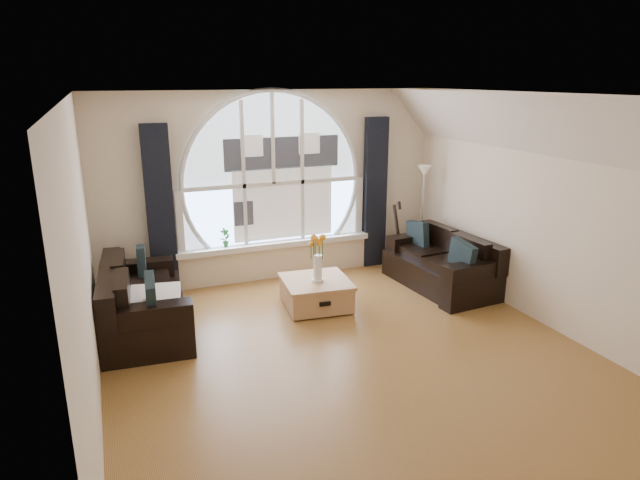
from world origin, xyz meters
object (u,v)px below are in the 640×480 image
at_px(guitar, 394,234).
at_px(floor_lamp, 422,218).
at_px(sofa_left, 143,298).
at_px(sofa_right, 441,260).
at_px(coffee_chest, 316,292).
at_px(potted_plant, 225,238).
at_px(vase_flowers, 318,252).

bearing_deg(guitar, floor_lamp, -54.23).
bearing_deg(sofa_left, floor_lamp, 14.33).
distance_m(sofa_right, coffee_chest, 1.89).
height_order(guitar, potted_plant, guitar).
relative_size(sofa_right, vase_flowers, 2.42).
distance_m(sofa_right, floor_lamp, 0.94).
bearing_deg(sofa_left, coffee_chest, 1.58).
distance_m(vase_flowers, guitar, 2.05).
bearing_deg(coffee_chest, sofa_right, 5.97).
height_order(vase_flowers, potted_plant, vase_flowers).
bearing_deg(floor_lamp, sofa_left, -169.96).
distance_m(sofa_right, potted_plant, 3.05).
distance_m(vase_flowers, potted_plant, 1.59).
height_order(sofa_right, guitar, guitar).
relative_size(sofa_left, potted_plant, 6.47).
distance_m(coffee_chest, guitar, 2.04).
bearing_deg(sofa_right, sofa_left, 174.38).
bearing_deg(guitar, sofa_right, -103.81).
bearing_deg(guitar, coffee_chest, -171.13).
relative_size(sofa_left, coffee_chest, 2.14).
height_order(coffee_chest, guitar, guitar).
height_order(sofa_left, coffee_chest, sofa_left).
bearing_deg(guitar, sofa_left, 171.33).
bearing_deg(coffee_chest, sofa_left, -177.05).
height_order(sofa_right, vase_flowers, vase_flowers).
bearing_deg(vase_flowers, guitar, 32.82).
height_order(floor_lamp, potted_plant, floor_lamp).
bearing_deg(potted_plant, guitar, -4.57).
xyz_separation_m(sofa_left, vase_flowers, (2.12, -0.15, 0.36)).
relative_size(sofa_right, coffee_chest, 2.04).
relative_size(coffee_chest, vase_flowers, 1.19).
bearing_deg(vase_flowers, sofa_left, 175.88).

